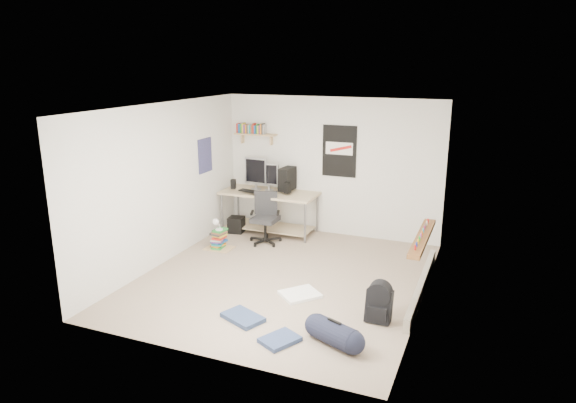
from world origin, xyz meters
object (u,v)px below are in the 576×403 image
at_px(duffel_bag, 334,333).
at_px(book_stack, 219,240).
at_px(desk, 270,213).
at_px(office_chair, 265,216).
at_px(backpack, 379,306).

relative_size(duffel_bag, book_stack, 1.22).
bearing_deg(duffel_bag, desk, 147.33).
xyz_separation_m(desk, duffel_bag, (2.29, -3.35, -0.22)).
bearing_deg(office_chair, backpack, -59.35).
bearing_deg(backpack, desk, 136.69).
xyz_separation_m(duffel_bag, book_stack, (-2.73, 2.21, 0.01)).
height_order(office_chair, book_stack, office_chair).
distance_m(desk, backpack, 3.72).
distance_m(desk, book_stack, 1.24).
bearing_deg(book_stack, office_chair, 43.32).
bearing_deg(desk, duffel_bag, -52.14).
xyz_separation_m(office_chair, book_stack, (-0.61, -0.57, -0.34)).
bearing_deg(book_stack, desk, 69.12).
relative_size(desk, office_chair, 1.98).
distance_m(office_chair, duffel_bag, 3.52).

